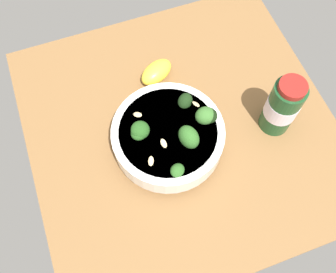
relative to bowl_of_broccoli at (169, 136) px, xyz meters
The scene contains 4 objects.
ground_plane 7.50cm from the bowl_of_broccoli, 127.45° to the left, with size 63.68×63.68×3.02cm, color brown.
bowl_of_broccoli is the anchor object (origin of this frame).
lemon_wedge 17.12cm from the bowl_of_broccoli, 169.53° to the left, with size 8.04×4.73×3.85cm, color yellow.
bottle_tall 23.01cm from the bowl_of_broccoli, 82.86° to the left, with size 6.51×6.51×14.65cm.
Camera 1 is at (32.63, -14.84, 71.62)cm, focal length 40.31 mm.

